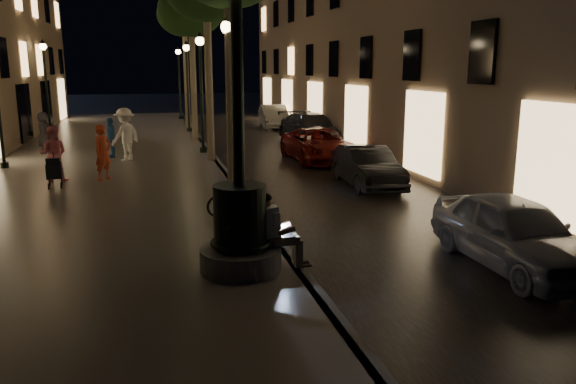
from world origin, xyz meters
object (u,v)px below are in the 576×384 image
object	(u,v)px
lamp_left_c	(45,75)
pedestrian_white	(125,134)
pedestrian_pink	(53,154)
car_third	(319,145)
lamp_curb_b	(201,77)
car_front	(514,232)
fountain_lamppost	(240,213)
car_fifth	(274,117)
pedestrian_blue	(111,138)
tree_third	(191,11)
lamp_curb_d	(179,73)
tree_far	(184,16)
pedestrian_red	(103,152)
car_rear	(311,129)
seated_man_laptop	(275,228)
pedestrian_dark	(44,130)
bicycle	(238,198)
lamp_curb_a	(229,82)
stroller	(54,170)
lamp_curb_c	(187,75)
car_second	(367,167)

from	to	relation	value
lamp_left_c	pedestrian_white	xyz separation A→B (m)	(4.10, -9.37, -2.05)
lamp_left_c	pedestrian_pink	bearing A→B (deg)	-80.82
pedestrian_pink	car_third	bearing A→B (deg)	-158.14
lamp_curb_b	car_front	distance (m)	15.34
fountain_lamppost	lamp_curb_b	xyz separation A→B (m)	(0.70, 14.00, 2.02)
car_fifth	pedestrian_blue	distance (m)	14.07
tree_third	lamp_curb_d	world-z (taller)	tree_third
tree_far	pedestrian_red	size ratio (longest dim) A/B	4.34
car_rear	pedestrian_white	distance (m)	9.57
seated_man_laptop	car_front	world-z (taller)	seated_man_laptop
pedestrian_dark	bicycle	distance (m)	14.67
car_fifth	bicycle	xyz separation A→B (m)	(-5.45, -20.77, -0.09)
seated_man_laptop	lamp_curb_a	world-z (taller)	lamp_curb_a
lamp_curb_a	pedestrian_red	size ratio (longest dim) A/B	2.79
lamp_curb_a	stroller	bearing A→B (deg)	156.85
pedestrian_red	lamp_left_c	bearing A→B (deg)	56.89
lamp_curb_c	pedestrian_blue	size ratio (longest dim) A/B	3.11
fountain_lamppost	pedestrian_dark	world-z (taller)	fountain_lamppost
stroller	pedestrian_blue	distance (m)	5.61
lamp_curb_c	car_rear	world-z (taller)	lamp_curb_c
lamp_curb_a	bicycle	xyz separation A→B (m)	(-0.17, -2.31, -2.63)
tree_third	tree_far	size ratio (longest dim) A/B	0.96
tree_third	car_front	size ratio (longest dim) A/B	1.84
fountain_lamppost	seated_man_laptop	world-z (taller)	fountain_lamppost
lamp_left_c	lamp_curb_c	bearing A→B (deg)	0.00
seated_man_laptop	lamp_curb_d	size ratio (longest dim) A/B	0.28
bicycle	pedestrian_dark	bearing A→B (deg)	15.47
fountain_lamppost	lamp_curb_a	distance (m)	6.37
tree_third	tree_far	world-z (taller)	tree_far
lamp_left_c	car_front	size ratio (longest dim) A/B	1.23
fountain_lamppost	pedestrian_blue	world-z (taller)	fountain_lamppost
bicycle	seated_man_laptop	bearing A→B (deg)	170.92
car_second	bicycle	xyz separation A→B (m)	(-4.53, -3.19, -0.02)
lamp_curb_d	tree_far	bearing A→B (deg)	-89.24
pedestrian_red	pedestrian_blue	world-z (taller)	pedestrian_red
lamp_curb_b	stroller	world-z (taller)	lamp_curb_b
seated_man_laptop	car_rear	world-z (taller)	seated_man_laptop
seated_man_laptop	car_rear	distance (m)	17.90
tree_far	car_front	xyz separation A→B (m)	(4.22, -24.50, -5.76)
lamp_curb_d	pedestrian_white	distance (m)	17.75
tree_third	bicycle	distance (m)	15.34
lamp_curb_b	pedestrian_red	size ratio (longest dim) A/B	2.79
lamp_left_c	car_fifth	size ratio (longest dim) A/B	1.13
pedestrian_white	lamp_left_c	bearing A→B (deg)	-113.18
lamp_curb_a	pedestrian_blue	size ratio (longest dim) A/B	3.11
car_rear	fountain_lamppost	bearing A→B (deg)	-115.95
stroller	pedestrian_white	world-z (taller)	pedestrian_white
car_front	pedestrian_dark	xyz separation A→B (m)	(-10.86, 17.40, 0.31)
tree_far	stroller	bearing A→B (deg)	-107.28
lamp_curb_a	car_front	bearing A→B (deg)	-56.51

